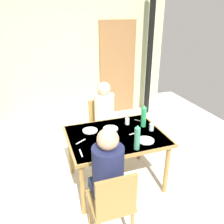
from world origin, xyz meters
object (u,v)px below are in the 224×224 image
object	(u,v)px
serving_bowl_center	(107,147)
water_bottle_green_near	(144,116)
chair_far_diner	(102,123)
chair_near_diner	(112,203)
person_near_diner	(108,170)
dining_table	(116,140)
person_far_diner	(105,110)
water_bottle_green_far	(137,138)

from	to	relation	value
serving_bowl_center	water_bottle_green_near	bearing A→B (deg)	30.30
chair_far_diner	chair_near_diner	bearing A→B (deg)	76.34
serving_bowl_center	chair_near_diner	bearing A→B (deg)	-102.92
chair_far_diner	person_near_diner	world-z (taller)	person_near_diner
dining_table	chair_far_diner	size ratio (longest dim) A/B	1.38
person_far_diner	water_bottle_green_far	world-z (taller)	person_far_diner
dining_table	serving_bowl_center	xyz separation A→B (m)	(-0.21, -0.27, 0.11)
chair_far_diner	person_near_diner	xyz separation A→B (m)	(-0.39, -1.48, 0.28)
person_near_diner	person_far_diner	xyz separation A→B (m)	(0.39, 1.35, 0.00)
chair_far_diner	serving_bowl_center	bearing A→B (deg)	75.97
person_near_diner	water_bottle_green_near	xyz separation A→B (m)	(0.76, 0.77, 0.10)
person_far_diner	serving_bowl_center	distance (m)	0.98
person_far_diner	water_bottle_green_near	bearing A→B (deg)	122.41
dining_table	person_far_diner	size ratio (longest dim) A/B	1.56
chair_far_diner	person_near_diner	distance (m)	1.56
dining_table	person_near_diner	world-z (taller)	person_near_diner
chair_far_diner	person_far_diner	xyz separation A→B (m)	(-0.00, -0.14, 0.28)
person_far_diner	water_bottle_green_far	size ratio (longest dim) A/B	2.57
chair_near_diner	water_bottle_green_near	size ratio (longest dim) A/B	2.85
chair_near_diner	water_bottle_green_far	size ratio (longest dim) A/B	2.90
chair_far_diner	water_bottle_green_far	world-z (taller)	water_bottle_green_far
water_bottle_green_far	serving_bowl_center	world-z (taller)	water_bottle_green_far
person_near_diner	person_far_diner	bearing A→B (deg)	73.71
serving_bowl_center	dining_table	bearing A→B (deg)	52.47
person_near_diner	serving_bowl_center	world-z (taller)	person_near_diner
chair_far_diner	water_bottle_green_far	xyz separation A→B (m)	(0.05, -1.18, 0.38)
person_near_diner	water_bottle_green_near	world-z (taller)	person_near_diner
dining_table	water_bottle_green_near	bearing A→B (deg)	13.41
person_far_diner	water_bottle_green_far	xyz separation A→B (m)	(0.05, -1.05, 0.09)
dining_table	chair_near_diner	xyz separation A→B (m)	(-0.33, -0.81, -0.16)
chair_far_diner	water_bottle_green_far	bearing A→B (deg)	92.31
chair_far_diner	water_bottle_green_near	bearing A→B (deg)	117.13
chair_near_diner	water_bottle_green_near	world-z (taller)	water_bottle_green_near
dining_table	serving_bowl_center	size ratio (longest dim) A/B	7.07
chair_near_diner	serving_bowl_center	size ratio (longest dim) A/B	5.12
chair_near_diner	person_near_diner	xyz separation A→B (m)	(0.00, 0.14, 0.28)
dining_table	chair_near_diner	bearing A→B (deg)	-112.17
dining_table	chair_near_diner	size ratio (longest dim) A/B	1.38
dining_table	person_far_diner	world-z (taller)	person_far_diner
dining_table	chair_near_diner	distance (m)	0.89
serving_bowl_center	chair_far_diner	bearing A→B (deg)	75.97
chair_near_diner	water_bottle_green_far	world-z (taller)	water_bottle_green_far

